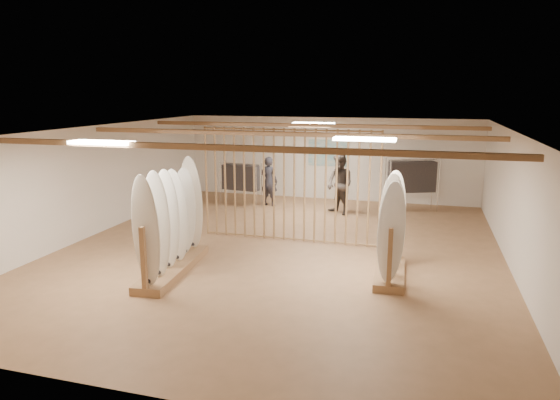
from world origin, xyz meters
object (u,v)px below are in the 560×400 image
(rack_right, at_px, (391,244))
(shopper_a, at_px, (269,178))
(clothing_rack_b, at_px, (412,177))
(shopper_b, at_px, (340,181))
(rack_left, at_px, (172,237))
(clothing_rack_a, at_px, (241,178))

(rack_right, relative_size, shopper_a, 1.14)
(clothing_rack_b, relative_size, shopper_b, 0.80)
(rack_right, bearing_deg, shopper_a, 125.36)
(rack_left, height_order, shopper_a, rack_left)
(clothing_rack_a, bearing_deg, shopper_b, 4.51)
(clothing_rack_a, xyz_separation_m, clothing_rack_b, (5.35, 0.75, 0.15))
(shopper_a, bearing_deg, shopper_b, 178.04)
(rack_right, xyz_separation_m, clothing_rack_b, (0.21, 6.02, 0.38))
(rack_right, xyz_separation_m, shopper_b, (-1.86, 5.00, 0.33))
(rack_left, bearing_deg, clothing_rack_a, 91.98)
(clothing_rack_a, distance_m, shopper_a, 0.92)
(rack_left, height_order, shopper_b, rack_left)
(shopper_a, height_order, shopper_b, shopper_b)
(shopper_a, bearing_deg, rack_left, 99.48)
(clothing_rack_b, bearing_deg, rack_left, -146.10)
(rack_left, bearing_deg, shopper_a, 83.84)
(rack_right, distance_m, clothing_rack_b, 6.03)
(rack_left, height_order, clothing_rack_b, rack_left)
(clothing_rack_a, bearing_deg, shopper_a, 24.74)
(clothing_rack_a, height_order, shopper_b, shopper_b)
(rack_left, relative_size, rack_right, 1.32)
(shopper_a, relative_size, shopper_b, 0.88)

